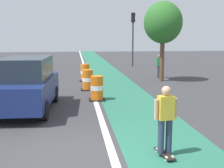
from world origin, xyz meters
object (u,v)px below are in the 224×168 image
Objects in this scene: traffic_barrel_front at (97,88)px; traffic_light_corner at (133,30)px; traffic_barrel_back at (85,73)px; skateboarder_on_lane at (165,119)px; traffic_barrel_mid at (88,80)px; parked_suv_nearest at (27,84)px; pedestrian_crossing at (159,66)px; street_tree_sidewalk at (163,23)px.

traffic_light_corner is at bearing 72.75° from traffic_barrel_front.
traffic_barrel_front is 5.79m from traffic_barrel_back.
traffic_light_corner is (4.95, 9.10, 2.97)m from traffic_barrel_back.
skateboarder_on_lane reaches higher than traffic_barrel_mid.
traffic_barrel_back is at bearing 71.38° from parked_suv_nearest.
traffic_light_corner is at bearing 61.49° from traffic_barrel_back.
skateboarder_on_lane is 1.55× the size of traffic_barrel_front.
traffic_barrel_back is at bearing 96.85° from skateboarder_on_lane.
parked_suv_nearest is 4.77m from traffic_barrel_mid.
traffic_barrel_back is 10.78m from traffic_light_corner.
pedestrian_crossing is at bearing 37.54° from traffic_barrel_mid.
traffic_barrel_front is 2.59m from traffic_barrel_mid.
traffic_light_corner reaches higher than parked_suv_nearest.
pedestrian_crossing is (5.08, 0.68, 0.33)m from traffic_barrel_back.
pedestrian_crossing is 3.12m from street_tree_sidewalk.
skateboarder_on_lane is 0.34× the size of street_tree_sidewalk.
traffic_barrel_back is (-0.02, 3.21, 0.00)m from traffic_barrel_mid.
traffic_light_corner is at bearing 90.90° from pedestrian_crossing.
traffic_barrel_front is at bearing 100.13° from skateboarder_on_lane.
street_tree_sidewalk is (4.84, 2.53, 3.14)m from traffic_barrel_mid.
traffic_barrel_mid is (2.47, 4.05, -0.50)m from parked_suv_nearest.
traffic_light_corner is 8.83m from pedestrian_crossing.
traffic_barrel_mid is 6.38m from pedestrian_crossing.
parked_suv_nearest is at bearing -133.48° from pedestrian_crossing.
traffic_barrel_front is 1.00× the size of traffic_barrel_back.
traffic_light_corner is 3.17× the size of pedestrian_crossing.
street_tree_sidewalk is (4.87, -0.67, 3.14)m from traffic_barrel_back.
traffic_barrel_mid is 6.30m from street_tree_sidewalk.
parked_suv_nearest is 0.92× the size of traffic_light_corner.
traffic_light_corner is (3.49, 21.19, 2.59)m from skateboarder_on_lane.
pedestrian_crossing is (7.52, 7.93, -0.17)m from parked_suv_nearest.
parked_suv_nearest is at bearing 128.88° from skateboarder_on_lane.
traffic_light_corner is 9.78m from street_tree_sidewalk.
traffic_barrel_mid is 0.68× the size of pedestrian_crossing.
parked_suv_nearest is at bearing -108.62° from traffic_barrel_back.
skateboarder_on_lane is at bearing -83.15° from traffic_barrel_back.
pedestrian_crossing reaches higher than traffic_barrel_mid.
traffic_light_corner reaches higher than skateboarder_on_lane.
pedestrian_crossing is (0.13, -8.43, -2.64)m from traffic_light_corner.
skateboarder_on_lane is 21.63m from traffic_light_corner.
skateboarder_on_lane is 12.23m from street_tree_sidewalk.
skateboarder_on_lane is 1.55× the size of traffic_barrel_mid.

